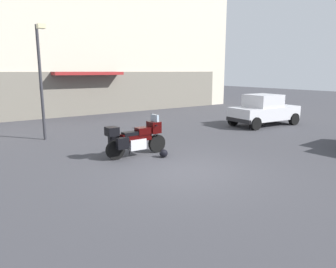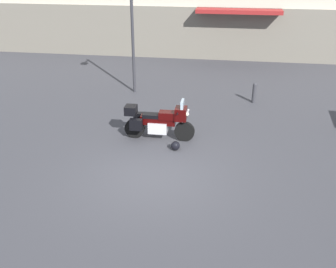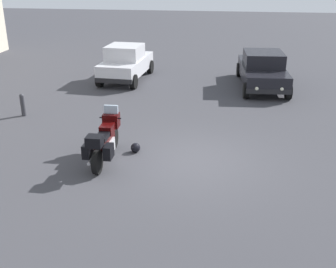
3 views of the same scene
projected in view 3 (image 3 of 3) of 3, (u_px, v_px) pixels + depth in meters
ground_plane at (188, 161)px, 11.50m from camera, size 80.00×80.00×0.00m
motorcycle at (105, 140)px, 11.29m from camera, size 2.26×0.76×1.36m
helmet at (135, 148)px, 11.99m from camera, size 0.28×0.28×0.28m
car_hatchback_near at (126, 63)px, 19.29m from camera, size 3.96×2.02×1.64m
car_sedan_far at (262, 69)px, 18.18m from camera, size 4.65×2.15×1.56m
bollard_curbside at (23, 104)px, 14.78m from camera, size 0.16×0.16×0.82m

